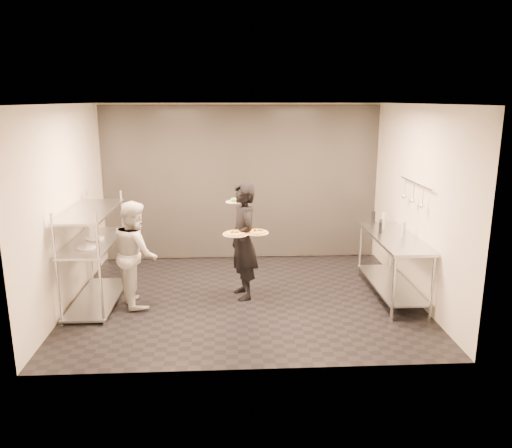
{
  "coord_description": "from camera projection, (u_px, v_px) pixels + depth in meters",
  "views": [
    {
      "loc": [
        -0.22,
        -6.89,
        2.86
      ],
      "look_at": [
        0.17,
        0.13,
        1.1
      ],
      "focal_mm": 35.0,
      "sensor_mm": 36.0,
      "label": 1
    }
  ],
  "objects": [
    {
      "name": "prep_counter",
      "position": [
        393.0,
        256.0,
        7.34
      ],
      "size": [
        0.6,
        1.8,
        0.92
      ],
      "color": "silver",
      "rests_on": "ground"
    },
    {
      "name": "chef",
      "position": [
        135.0,
        253.0,
        7.03
      ],
      "size": [
        0.8,
        0.89,
        1.5
      ],
      "primitive_type": "imported",
      "rotation": [
        0.0,
        0.0,
        1.95
      ],
      "color": "silver",
      "rests_on": "ground"
    },
    {
      "name": "pizza_plate_near",
      "position": [
        235.0,
        233.0,
        6.95
      ],
      "size": [
        0.36,
        0.36,
        0.05
      ],
      "color": "silver",
      "rests_on": "waiter"
    },
    {
      "name": "bottle_clear",
      "position": [
        403.0,
        229.0,
        7.24
      ],
      "size": [
        0.07,
        0.07,
        0.22
      ],
      "primitive_type": "cylinder",
      "color": "#94A193",
      "rests_on": "prep_counter"
    },
    {
      "name": "bottle_green",
      "position": [
        384.0,
        221.0,
        7.7
      ],
      "size": [
        0.07,
        0.07,
        0.24
      ],
      "primitive_type": "cylinder",
      "color": "#94A193",
      "rests_on": "prep_counter"
    },
    {
      "name": "salad_plate",
      "position": [
        234.0,
        200.0,
        7.43
      ],
      "size": [
        0.25,
        0.25,
        0.07
      ],
      "color": "silver",
      "rests_on": "waiter"
    },
    {
      "name": "waiter",
      "position": [
        243.0,
        241.0,
        7.24
      ],
      "size": [
        0.56,
        0.71,
        1.72
      ],
      "primitive_type": "imported",
      "rotation": [
        0.0,
        0.0,
        -1.3
      ],
      "color": "black",
      "rests_on": "ground"
    },
    {
      "name": "pos_monitor",
      "position": [
        381.0,
        226.0,
        7.52
      ],
      "size": [
        0.12,
        0.23,
        0.16
      ],
      "primitive_type": "cube",
      "rotation": [
        0.0,
        0.0,
        -0.34
      ],
      "color": "black",
      "rests_on": "prep_counter"
    },
    {
      "name": "room_shell",
      "position": [
        242.0,
        191.0,
        8.18
      ],
      "size": [
        5.0,
        4.0,
        2.8
      ],
      "color": "black",
      "rests_on": "ground"
    },
    {
      "name": "pizza_plate_far",
      "position": [
        257.0,
        232.0,
        6.99
      ],
      "size": [
        0.33,
        0.33,
        0.05
      ],
      "color": "silver",
      "rests_on": "waiter"
    },
    {
      "name": "bottle_dark",
      "position": [
        373.0,
        217.0,
        8.01
      ],
      "size": [
        0.06,
        0.06,
        0.19
      ],
      "primitive_type": "cylinder",
      "color": "black",
      "rests_on": "prep_counter"
    },
    {
      "name": "pass_rack",
      "position": [
        94.0,
        251.0,
        7.07
      ],
      "size": [
        0.6,
        1.6,
        1.5
      ],
      "color": "silver",
      "rests_on": "ground"
    },
    {
      "name": "utensil_rail",
      "position": [
        414.0,
        194.0,
        7.13
      ],
      "size": [
        0.07,
        1.2,
        0.31
      ],
      "color": "silver",
      "rests_on": "room_shell"
    }
  ]
}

